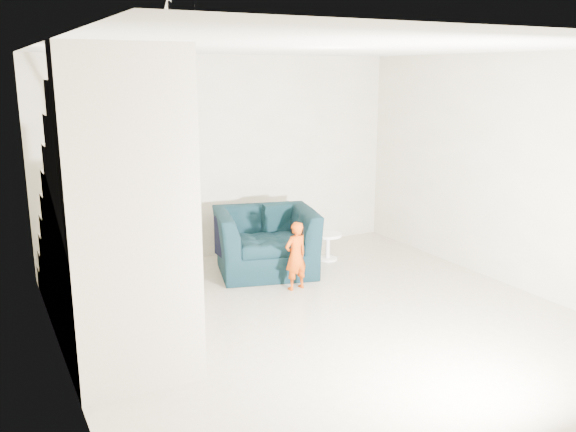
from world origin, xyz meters
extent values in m
plane|color=gray|center=(0.00, 0.00, 0.00)|extent=(5.50, 5.50, 0.00)
plane|color=silver|center=(0.00, 0.00, 2.70)|extent=(5.50, 5.50, 0.00)
plane|color=#A59E86|center=(0.00, 2.75, 1.35)|extent=(5.00, 0.00, 5.00)
plane|color=#A59E86|center=(-2.50, 0.00, 1.35)|extent=(0.00, 5.50, 5.50)
plane|color=#A59E86|center=(2.50, 0.00, 1.35)|extent=(0.00, 5.50, 5.50)
imported|color=black|center=(0.14, 1.79, 0.40)|extent=(1.46, 1.35, 0.80)
imported|color=#9B2E05|center=(0.17, 1.05, 0.41)|extent=(0.32, 0.24, 0.81)
cylinder|color=white|center=(1.09, 1.84, 0.35)|extent=(0.37, 0.37, 0.04)
cylinder|color=white|center=(1.09, 1.84, 0.16)|extent=(0.05, 0.05, 0.33)
cylinder|color=white|center=(1.09, 1.84, 0.01)|extent=(0.26, 0.26, 0.03)
cube|color=#ADA089|center=(-2.00, 2.35, 0.14)|extent=(1.00, 0.30, 0.27)
cube|color=#ADA089|center=(-2.00, 2.05, 0.27)|extent=(1.00, 0.30, 0.54)
cube|color=#ADA089|center=(-2.00, 1.75, 0.41)|extent=(1.00, 0.30, 0.81)
cube|color=#ADA089|center=(-2.00, 1.45, 0.54)|extent=(1.00, 0.30, 1.08)
cube|color=#ADA089|center=(-2.00, 1.15, 0.68)|extent=(1.00, 0.30, 1.35)
cube|color=#ADA089|center=(-2.00, 0.85, 0.81)|extent=(1.00, 0.30, 1.62)
cube|color=#ADA089|center=(-2.00, 0.55, 0.95)|extent=(1.00, 0.30, 1.89)
cube|color=#ADA089|center=(-2.00, 0.25, 1.08)|extent=(1.00, 0.30, 2.16)
cube|color=#ADA089|center=(-2.00, -0.05, 1.22)|extent=(1.00, 0.30, 2.43)
cube|color=#ADA089|center=(-2.00, -0.35, 1.35)|extent=(1.00, 0.30, 2.70)
cylinder|color=silver|center=(-1.50, 1.00, 2.25)|extent=(0.04, 3.03, 2.73)
cylinder|color=silver|center=(-1.50, 2.50, 0.50)|extent=(0.04, 0.04, 1.00)
cube|color=black|center=(0.41, 2.03, 0.64)|extent=(0.38, 0.18, 0.38)
cube|color=black|center=(-0.44, 1.81, 0.50)|extent=(0.04, 0.43, 0.48)
cube|color=black|center=(0.25, 1.04, 0.71)|extent=(0.03, 0.05, 0.10)
camera|label=1|loc=(-3.04, -4.90, 2.49)|focal=38.00mm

